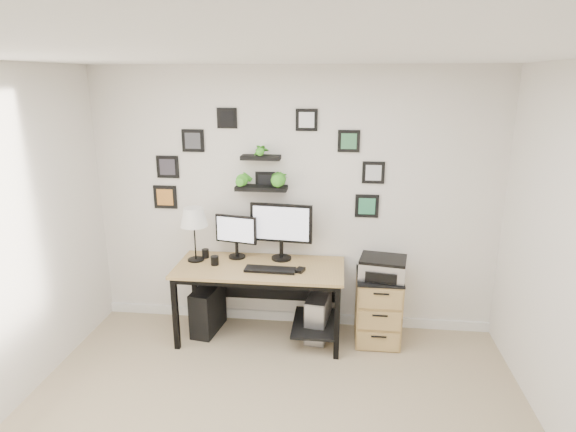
# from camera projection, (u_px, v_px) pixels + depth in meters

# --- Properties ---
(room) EXTENTS (4.00, 4.00, 4.00)m
(room) POSITION_uv_depth(u_px,v_px,m) (293.00, 316.00, 5.08)
(room) COLOR tan
(room) RESTS_ON ground
(desk) EXTENTS (1.60, 0.70, 0.75)m
(desk) POSITION_uv_depth(u_px,v_px,m) (264.00, 277.00, 4.64)
(desk) COLOR tan
(desk) RESTS_ON ground
(monitor_left) EXTENTS (0.42, 0.20, 0.44)m
(monitor_left) POSITION_uv_depth(u_px,v_px,m) (236.00, 233.00, 4.73)
(monitor_left) COLOR black
(monitor_left) RESTS_ON desk
(monitor_right) EXTENTS (0.61, 0.21, 0.57)m
(monitor_right) POSITION_uv_depth(u_px,v_px,m) (281.00, 227.00, 4.66)
(monitor_right) COLOR black
(monitor_right) RESTS_ON desk
(keyboard) EXTENTS (0.48, 0.17, 0.02)m
(keyboard) POSITION_uv_depth(u_px,v_px,m) (270.00, 270.00, 4.47)
(keyboard) COLOR black
(keyboard) RESTS_ON desk
(mouse) EXTENTS (0.10, 0.12, 0.03)m
(mouse) POSITION_uv_depth(u_px,v_px,m) (300.00, 270.00, 4.45)
(mouse) COLOR black
(mouse) RESTS_ON desk
(table_lamp) EXTENTS (0.26, 0.26, 0.53)m
(table_lamp) POSITION_uv_depth(u_px,v_px,m) (194.00, 218.00, 4.61)
(table_lamp) COLOR black
(table_lamp) RESTS_ON desk
(mug) EXTENTS (0.08, 0.08, 0.09)m
(mug) POSITION_uv_depth(u_px,v_px,m) (215.00, 261.00, 4.60)
(mug) COLOR black
(mug) RESTS_ON desk
(pen_cup) EXTENTS (0.07, 0.07, 0.09)m
(pen_cup) POSITION_uv_depth(u_px,v_px,m) (205.00, 253.00, 4.78)
(pen_cup) COLOR black
(pen_cup) RESTS_ON desk
(pc_tower_black) EXTENTS (0.27, 0.49, 0.46)m
(pc_tower_black) POSITION_uv_depth(u_px,v_px,m) (208.00, 309.00, 4.85)
(pc_tower_black) COLOR black
(pc_tower_black) RESTS_ON ground
(pc_tower_grey) EXTENTS (0.25, 0.46, 0.44)m
(pc_tower_grey) POSITION_uv_depth(u_px,v_px,m) (318.00, 316.00, 4.74)
(pc_tower_grey) COLOR gray
(pc_tower_grey) RESTS_ON ground
(file_cabinet) EXTENTS (0.43, 0.53, 0.67)m
(file_cabinet) POSITION_uv_depth(u_px,v_px,m) (378.00, 307.00, 4.66)
(file_cabinet) COLOR tan
(file_cabinet) RESTS_ON ground
(printer) EXTENTS (0.47, 0.40, 0.19)m
(printer) POSITION_uv_depth(u_px,v_px,m) (383.00, 267.00, 4.50)
(printer) COLOR silver
(printer) RESTS_ON file_cabinet
(wall_decor) EXTENTS (2.30, 0.18, 1.04)m
(wall_decor) POSITION_uv_depth(u_px,v_px,m) (263.00, 167.00, 4.62)
(wall_decor) COLOR black
(wall_decor) RESTS_ON ground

